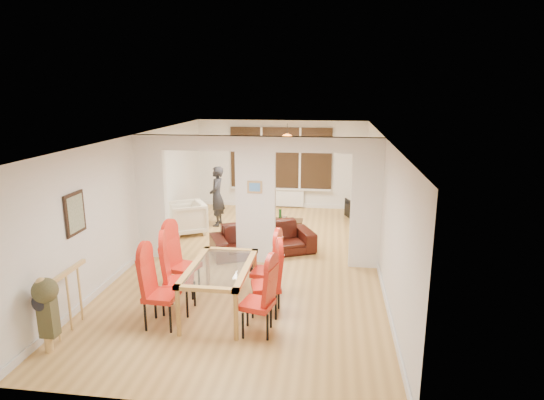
% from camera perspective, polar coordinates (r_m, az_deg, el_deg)
% --- Properties ---
extents(floor, '(5.00, 9.00, 0.01)m').
position_cam_1_polar(floor, '(9.59, -2.00, -7.62)').
color(floor, tan).
rests_on(floor, ground).
extents(room_walls, '(5.00, 9.00, 2.60)m').
position_cam_1_polar(room_walls, '(9.20, -2.06, -0.06)').
color(room_walls, silver).
rests_on(room_walls, floor).
extents(divider_wall, '(5.00, 0.18, 2.60)m').
position_cam_1_polar(divider_wall, '(9.20, -2.06, -0.06)').
color(divider_wall, white).
rests_on(divider_wall, floor).
extents(bay_window_blinds, '(3.00, 0.08, 1.80)m').
position_cam_1_polar(bay_window_blinds, '(13.47, 1.11, 5.29)').
color(bay_window_blinds, black).
rests_on(bay_window_blinds, room_walls).
extents(radiator, '(1.40, 0.08, 0.50)m').
position_cam_1_polar(radiator, '(13.67, 1.06, 0.29)').
color(radiator, white).
rests_on(radiator, floor).
extents(pendant_light, '(0.36, 0.36, 0.36)m').
position_cam_1_polar(pendant_light, '(12.23, 1.91, 7.48)').
color(pendant_light, orange).
rests_on(pendant_light, room_walls).
extents(stair_newel, '(0.40, 1.20, 1.10)m').
position_cam_1_polar(stair_newel, '(7.37, -24.41, -11.18)').
color(stair_newel, tan).
rests_on(stair_newel, floor).
extents(wall_poster, '(0.04, 0.52, 0.67)m').
position_cam_1_polar(wall_poster, '(7.78, -23.49, -1.56)').
color(wall_poster, gray).
rests_on(wall_poster, room_walls).
extents(pillar_photo, '(0.30, 0.03, 0.25)m').
position_cam_1_polar(pillar_photo, '(9.03, -2.18, 1.64)').
color(pillar_photo, '#4C8CD8').
rests_on(pillar_photo, divider_wall).
extents(dining_table, '(0.95, 1.69, 0.79)m').
position_cam_1_polar(dining_table, '(7.44, -6.51, -11.01)').
color(dining_table, '#B98A44').
rests_on(dining_table, floor).
extents(dining_chair_la, '(0.49, 0.49, 1.16)m').
position_cam_1_polar(dining_chair_la, '(7.11, -13.74, -10.91)').
color(dining_chair_la, red).
rests_on(dining_chair_la, floor).
extents(dining_chair_lb, '(0.57, 0.57, 1.18)m').
position_cam_1_polar(dining_chair_lb, '(7.49, -11.70, -9.43)').
color(dining_chair_lb, red).
rests_on(dining_chair_lb, floor).
extents(dining_chair_lc, '(0.57, 0.57, 1.18)m').
position_cam_1_polar(dining_chair_lc, '(8.05, -11.01, -7.68)').
color(dining_chair_lc, red).
rests_on(dining_chair_lc, floor).
extents(dining_chair_ra, '(0.53, 0.53, 1.09)m').
position_cam_1_polar(dining_chair_ra, '(6.74, -1.89, -12.28)').
color(dining_chair_ra, red).
rests_on(dining_chair_ra, floor).
extents(dining_chair_rb, '(0.55, 0.55, 1.11)m').
position_cam_1_polar(dining_chair_rb, '(7.27, -0.78, -10.13)').
color(dining_chair_rb, red).
rests_on(dining_chair_rb, floor).
extents(dining_chair_rc, '(0.49, 0.49, 1.10)m').
position_cam_1_polar(dining_chair_rc, '(7.80, -0.83, -8.47)').
color(dining_chair_rc, red).
rests_on(dining_chair_rc, floor).
extents(sofa, '(2.37, 1.71, 0.65)m').
position_cam_1_polar(sofa, '(9.90, -1.15, -4.93)').
color(sofa, black).
rests_on(sofa, floor).
extents(armchair, '(1.17, 1.18, 0.79)m').
position_cam_1_polar(armchair, '(11.41, -10.62, -2.22)').
color(armchair, '#F2E8CD').
rests_on(armchair, floor).
extents(person, '(0.59, 0.40, 1.56)m').
position_cam_1_polar(person, '(11.87, -6.92, 0.47)').
color(person, black).
rests_on(person, floor).
extents(television, '(0.85, 0.42, 0.50)m').
position_cam_1_polar(television, '(12.64, 9.55, -1.28)').
color(television, black).
rests_on(television, floor).
extents(coffee_table, '(0.93, 0.47, 0.21)m').
position_cam_1_polar(coffee_table, '(11.71, 1.58, -3.04)').
color(coffee_table, '#362212').
rests_on(coffee_table, floor).
extents(bottle, '(0.07, 0.07, 0.29)m').
position_cam_1_polar(bottle, '(11.72, 1.03, -1.75)').
color(bottle, '#143F19').
rests_on(bottle, coffee_table).
extents(bowl, '(0.20, 0.20, 0.05)m').
position_cam_1_polar(bowl, '(11.79, 1.47, -2.26)').
color(bowl, '#362212').
rests_on(bowl, coffee_table).
extents(shoes, '(0.22, 0.24, 0.09)m').
position_cam_1_polar(shoes, '(9.14, -2.78, -8.43)').
color(shoes, black).
rests_on(shoes, floor).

